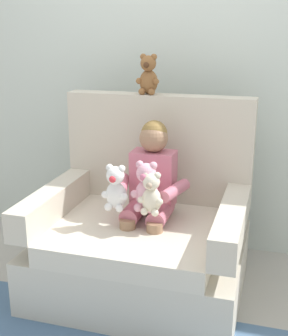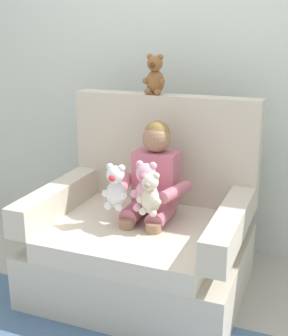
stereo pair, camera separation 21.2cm
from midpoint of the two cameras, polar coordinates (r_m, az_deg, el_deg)
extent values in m
plane|color=#ADA89E|center=(2.96, -2.56, -14.82)|extent=(8.00, 8.00, 0.00)
cube|color=silver|center=(3.29, 1.80, 12.51)|extent=(6.00, 0.10, 2.60)
cube|color=beige|center=(2.87, -2.60, -11.96)|extent=(1.21, 0.98, 0.34)
cube|color=beige|center=(2.71, -3.16, -8.41)|extent=(0.93, 0.84, 0.12)
cube|color=beige|center=(3.00, -0.16, 2.50)|extent=(1.21, 0.14, 0.69)
cube|color=beige|center=(2.86, -13.42, -4.22)|extent=(0.14, 0.84, 0.17)
cube|color=beige|center=(2.53, 8.41, -6.82)|extent=(0.14, 0.84, 0.17)
cube|color=#C66B7F|center=(2.78, -1.00, -1.33)|extent=(0.26, 0.16, 0.34)
sphere|color=#9E7556|center=(2.71, -1.03, 3.70)|extent=(0.17, 0.17, 0.17)
sphere|color=olive|center=(2.72, -0.97, 4.27)|extent=(0.16, 0.16, 0.16)
cylinder|color=#C66B7F|center=(2.75, -3.40, -5.36)|extent=(0.11, 0.26, 0.11)
cylinder|color=#9E7556|center=(2.70, -4.29, -9.30)|extent=(0.09, 0.09, 0.30)
cylinder|color=#C66B7F|center=(2.70, -0.19, -5.73)|extent=(0.11, 0.26, 0.11)
cylinder|color=#9E7556|center=(2.65, -1.01, -9.76)|extent=(0.09, 0.09, 0.30)
cylinder|color=#C66B7F|center=(2.73, -4.96, -2.18)|extent=(0.13, 0.27, 0.07)
cylinder|color=#C66B7F|center=(2.64, 1.53, -2.84)|extent=(0.13, 0.27, 0.07)
ellipsoid|color=silver|center=(2.55, -1.42, -4.05)|extent=(0.11, 0.09, 0.15)
sphere|color=silver|center=(2.51, -1.50, -1.76)|extent=(0.09, 0.09, 0.09)
sphere|color=tan|center=(2.47, -1.81, -2.22)|extent=(0.04, 0.04, 0.04)
sphere|color=silver|center=(2.51, -2.20, -0.83)|extent=(0.04, 0.04, 0.04)
sphere|color=silver|center=(2.54, -2.76, -3.99)|extent=(0.04, 0.04, 0.04)
sphere|color=silver|center=(2.55, -2.37, -5.45)|extent=(0.04, 0.04, 0.04)
sphere|color=silver|center=(2.49, -0.75, -0.97)|extent=(0.04, 0.04, 0.04)
sphere|color=silver|center=(2.51, -0.46, -4.24)|extent=(0.04, 0.04, 0.04)
sphere|color=silver|center=(2.53, -1.04, -5.60)|extent=(0.04, 0.04, 0.04)
ellipsoid|color=#EAA8BC|center=(2.60, -1.99, -3.34)|extent=(0.13, 0.11, 0.17)
sphere|color=#EAA8BC|center=(2.55, -2.10, -0.66)|extent=(0.11, 0.11, 0.11)
sphere|color=#CC6684|center=(2.51, -2.47, -1.18)|extent=(0.04, 0.04, 0.04)
sphere|color=#EAA8BC|center=(2.55, -2.90, 0.41)|extent=(0.04, 0.04, 0.04)
sphere|color=#EAA8BC|center=(2.59, -3.55, -3.27)|extent=(0.04, 0.04, 0.04)
sphere|color=#EAA8BC|center=(2.59, -3.10, -4.96)|extent=(0.05, 0.05, 0.05)
sphere|color=#EAA8BC|center=(2.53, -1.23, 0.26)|extent=(0.04, 0.04, 0.04)
sphere|color=#EAA8BC|center=(2.55, -0.89, -3.55)|extent=(0.04, 0.04, 0.04)
sphere|color=#EAA8BC|center=(2.57, -1.56, -5.14)|extent=(0.05, 0.05, 0.05)
ellipsoid|color=white|center=(2.63, -5.75, -3.38)|extent=(0.12, 0.10, 0.16)
sphere|color=white|center=(2.58, -5.91, -0.95)|extent=(0.10, 0.10, 0.10)
sphere|color=#DB333D|center=(2.54, -6.30, -1.43)|extent=(0.04, 0.04, 0.04)
sphere|color=white|center=(2.58, -6.64, 0.02)|extent=(0.04, 0.04, 0.04)
sphere|color=white|center=(2.62, -7.18, -3.31)|extent=(0.04, 0.04, 0.04)
sphere|color=white|center=(2.62, -6.77, -4.85)|extent=(0.05, 0.05, 0.05)
sphere|color=white|center=(2.56, -5.15, -0.12)|extent=(0.04, 0.04, 0.04)
sphere|color=white|center=(2.58, -4.82, -3.58)|extent=(0.04, 0.04, 0.04)
sphere|color=white|center=(2.60, -5.41, -5.02)|extent=(0.05, 0.05, 0.05)
ellipsoid|color=brown|center=(2.95, -1.51, 10.59)|extent=(0.12, 0.10, 0.15)
sphere|color=brown|center=(2.93, -1.59, 12.81)|extent=(0.10, 0.10, 0.10)
sphere|color=#4C2D19|center=(2.89, -1.87, 12.60)|extent=(0.04, 0.04, 0.04)
sphere|color=brown|center=(2.94, -2.22, 13.58)|extent=(0.04, 0.04, 0.04)
sphere|color=brown|center=(2.94, -2.73, 10.70)|extent=(0.04, 0.04, 0.04)
sphere|color=brown|center=(2.92, -2.38, 9.42)|extent=(0.04, 0.04, 0.04)
sphere|color=brown|center=(2.92, -0.91, 13.57)|extent=(0.04, 0.04, 0.04)
sphere|color=brown|center=(2.90, -0.64, 10.64)|extent=(0.04, 0.04, 0.04)
sphere|color=brown|center=(2.90, -1.17, 9.37)|extent=(0.04, 0.04, 0.04)
camera|label=1|loc=(0.11, -92.36, -0.73)|focal=49.28mm
camera|label=2|loc=(0.11, 87.64, 0.73)|focal=49.28mm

